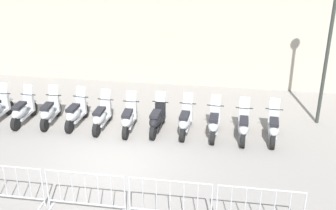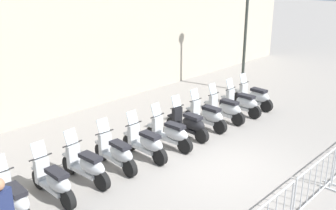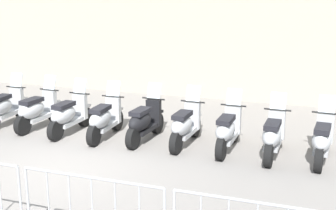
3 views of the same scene
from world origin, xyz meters
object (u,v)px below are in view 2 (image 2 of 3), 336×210
(motorcycle_1, at_px, (54,182))
(motorcycle_9, at_px, (242,103))
(motorcycle_0, at_px, (14,199))
(motorcycle_4, at_px, (146,143))
(motorcycle_6, at_px, (189,124))
(barrier_segment_2, at_px, (315,184))
(street_lamp, at_px, (247,11))
(motorcycle_7, at_px, (207,116))
(motorcycle_2, at_px, (87,166))
(motorcycle_5, at_px, (171,133))
(motorcycle_3, at_px, (117,153))
(motorcycle_10, at_px, (255,97))
(motorcycle_8, at_px, (225,109))

(motorcycle_1, height_order, motorcycle_9, same)
(motorcycle_0, bearing_deg, motorcycle_4, 6.60)
(motorcycle_6, bearing_deg, motorcycle_9, 5.06)
(barrier_segment_2, bearing_deg, street_lamp, 49.74)
(motorcycle_1, xyz_separation_m, motorcycle_9, (7.51, 0.85, 0.00))
(motorcycle_6, height_order, street_lamp, street_lamp)
(motorcycle_7, bearing_deg, barrier_segment_2, -106.64)
(motorcycle_0, bearing_deg, barrier_segment_2, -35.90)
(motorcycle_2, xyz_separation_m, motorcycle_5, (2.83, 0.19, 0.00))
(motorcycle_3, relative_size, motorcycle_4, 1.00)
(motorcycle_10, bearing_deg, street_lamp, 50.81)
(motorcycle_7, height_order, motorcycle_10, same)
(motorcycle_4, relative_size, motorcycle_5, 1.00)
(motorcycle_1, height_order, barrier_segment_2, motorcycle_1)
(motorcycle_4, height_order, motorcycle_8, same)
(motorcycle_6, distance_m, street_lamp, 6.37)
(motorcycle_4, xyz_separation_m, motorcycle_5, (0.95, 0.08, 0.00))
(motorcycle_5, distance_m, barrier_segment_2, 4.29)
(motorcycle_3, bearing_deg, motorcycle_4, -0.08)
(motorcycle_1, height_order, motorcycle_6, same)
(motorcycle_6, relative_size, motorcycle_10, 1.00)
(motorcycle_3, distance_m, street_lamp, 8.90)
(motorcycle_2, bearing_deg, motorcycle_4, 3.50)
(motorcycle_5, bearing_deg, motorcycle_4, -175.23)
(motorcycle_0, height_order, motorcycle_7, same)
(motorcycle_0, distance_m, motorcycle_8, 7.56)
(motorcycle_1, height_order, street_lamp, street_lamp)
(motorcycle_1, relative_size, motorcycle_7, 1.00)
(motorcycle_8, distance_m, street_lamp, 4.86)
(motorcycle_3, xyz_separation_m, motorcycle_4, (0.95, -0.00, 0.00))
(motorcycle_9, height_order, motorcycle_10, same)
(motorcycle_8, distance_m, motorcycle_10, 1.89)
(motorcycle_3, relative_size, motorcycle_9, 1.00)
(motorcycle_6, bearing_deg, motorcycle_5, -167.21)
(motorcycle_3, height_order, motorcycle_6, same)
(motorcycle_0, xyz_separation_m, motorcycle_2, (1.87, 0.32, 0.00))
(motorcycle_2, height_order, motorcycle_9, same)
(motorcycle_4, xyz_separation_m, motorcycle_9, (4.69, 0.54, 0.00))
(motorcycle_3, xyz_separation_m, motorcycle_7, (3.76, 0.42, 0.00))
(motorcycle_0, distance_m, motorcycle_7, 6.62)
(motorcycle_6, height_order, motorcycle_7, same)
(motorcycle_2, xyz_separation_m, motorcycle_7, (4.69, 0.53, 0.00))
(motorcycle_10, relative_size, barrier_segment_2, 0.88)
(motorcycle_3, relative_size, barrier_segment_2, 0.88)
(motorcycle_1, xyz_separation_m, motorcycle_7, (5.62, 0.73, 0.00))
(motorcycle_2, height_order, motorcycle_10, same)
(motorcycle_0, xyz_separation_m, motorcycle_10, (9.38, 1.13, 0.00))
(motorcycle_0, height_order, motorcycle_4, same)
(motorcycle_10, xyz_separation_m, barrier_segment_2, (-4.20, -4.89, 0.07))
(barrier_segment_2, relative_size, street_lamp, 0.35)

